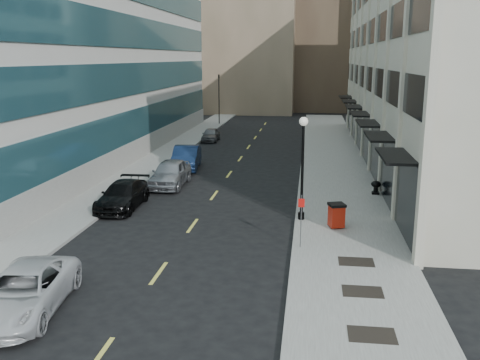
% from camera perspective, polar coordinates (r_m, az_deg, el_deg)
% --- Properties ---
extents(ground, '(160.00, 160.00, 0.00)m').
position_cam_1_polar(ground, '(19.35, -10.33, -12.03)').
color(ground, black).
rests_on(ground, ground).
extents(sidewalk_right, '(5.00, 80.00, 0.15)m').
position_cam_1_polar(sidewalk_right, '(37.56, 10.21, 0.40)').
color(sidewalk_right, gray).
rests_on(sidewalk_right, ground).
extents(sidewalk_left, '(3.00, 80.00, 0.15)m').
position_cam_1_polar(sidewalk_left, '(39.43, -10.55, 0.98)').
color(sidewalk_left, gray).
rests_on(sidewalk_left, ground).
extents(building_right, '(15.30, 46.50, 18.25)m').
position_cam_1_polar(building_right, '(45.09, 22.68, 13.11)').
color(building_right, beige).
rests_on(building_right, ground).
extents(building_left, '(16.14, 46.00, 20.00)m').
position_cam_1_polar(building_left, '(48.73, -19.40, 14.46)').
color(building_left, beige).
rests_on(building_left, ground).
extents(skyline_tan_near, '(14.00, 18.00, 28.00)m').
position_cam_1_polar(skyline_tan_near, '(85.40, 1.09, 16.91)').
color(skyline_tan_near, '#967B62').
rests_on(skyline_tan_near, ground).
extents(skyline_tan_far, '(12.00, 14.00, 22.00)m').
position_cam_1_polar(skyline_tan_far, '(96.70, -4.32, 14.63)').
color(skyline_tan_far, '#967B62').
rests_on(skyline_tan_far, ground).
extents(skyline_stone, '(10.00, 14.00, 20.00)m').
position_cam_1_polar(skyline_stone, '(83.59, 16.53, 13.73)').
color(skyline_stone, beige).
rests_on(skyline_stone, ground).
extents(grate_near, '(1.40, 1.00, 0.01)m').
position_cam_1_polar(grate_near, '(16.78, 13.89, -15.73)').
color(grate_near, black).
rests_on(grate_near, sidewalk_right).
extents(grate_mid, '(1.40, 1.00, 0.01)m').
position_cam_1_polar(grate_mid, '(19.46, 12.95, -11.51)').
color(grate_mid, black).
rests_on(grate_mid, sidewalk_right).
extents(grate_far, '(1.40, 1.00, 0.01)m').
position_cam_1_polar(grate_far, '(22.03, 12.29, -8.51)').
color(grate_far, black).
rests_on(grate_far, sidewalk_right).
extents(road_centerline, '(0.15, 68.20, 0.01)m').
position_cam_1_polar(road_centerline, '(35.06, -1.91, -0.41)').
color(road_centerline, '#D8CC4C').
rests_on(road_centerline, ground).
extents(traffic_signal, '(0.66, 0.66, 6.98)m').
position_cam_1_polar(traffic_signal, '(65.64, -2.27, 10.86)').
color(traffic_signal, black).
rests_on(traffic_signal, ground).
extents(car_white_van, '(2.99, 5.47, 1.45)m').
position_cam_1_polar(car_white_van, '(18.96, -22.10, -10.95)').
color(car_white_van, silver).
rests_on(car_white_van, ground).
extents(car_black_pickup, '(2.08, 4.98, 1.44)m').
position_cam_1_polar(car_black_pickup, '(30.00, -12.41, -1.61)').
color(car_black_pickup, black).
rests_on(car_black_pickup, ground).
extents(car_silver_sedan, '(2.05, 5.02, 1.71)m').
position_cam_1_polar(car_silver_sedan, '(34.54, -7.45, 0.72)').
color(car_silver_sedan, '#919498').
rests_on(car_silver_sedan, ground).
extents(car_blue_sedan, '(2.35, 5.31, 1.70)m').
position_cam_1_polar(car_blue_sedan, '(39.75, -5.76, 2.37)').
color(car_blue_sedan, '#132547').
rests_on(car_blue_sedan, ground).
extents(car_grey_sedan, '(1.61, 3.80, 1.28)m').
position_cam_1_polar(car_grey_sedan, '(53.09, -3.14, 4.85)').
color(car_grey_sedan, slate).
rests_on(car_grey_sedan, ground).
extents(trash_bin, '(0.91, 0.91, 1.18)m').
position_cam_1_polar(trash_bin, '(25.94, 10.25, -3.65)').
color(trash_bin, '#B31D0B').
rests_on(trash_bin, sidewalk_right).
extents(lamppost, '(0.44, 0.44, 5.27)m').
position_cam_1_polar(lamppost, '(26.42, 6.70, 2.26)').
color(lamppost, black).
rests_on(lamppost, sidewalk_right).
extents(sign_post, '(0.27, 0.06, 2.30)m').
position_cam_1_polar(sign_post, '(22.82, 6.54, -3.59)').
color(sign_post, slate).
rests_on(sign_post, sidewalk_right).
extents(urn_planter, '(0.58, 0.58, 0.81)m').
position_cam_1_polar(urn_planter, '(32.77, 14.29, -0.62)').
color(urn_planter, black).
rests_on(urn_planter, sidewalk_right).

